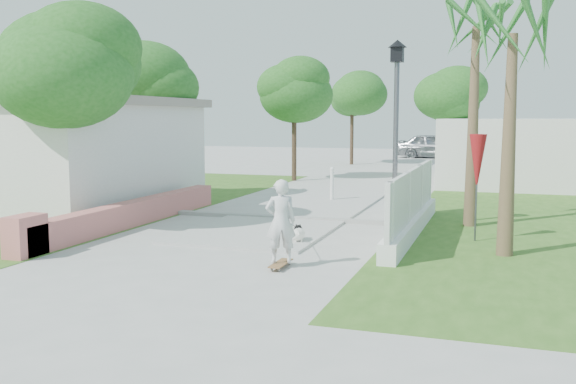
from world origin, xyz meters
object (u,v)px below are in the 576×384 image
at_px(street_lamp, 396,127).
at_px(patio_umbrella, 477,163).
at_px(skateboarder, 284,221).
at_px(parked_car, 435,146).
at_px(dog, 298,234).
at_px(bollard, 332,183).

bearing_deg(street_lamp, patio_umbrella, -27.76).
height_order(skateboarder, parked_car, parked_car).
bearing_deg(dog, patio_umbrella, 2.94).
distance_m(skateboarder, parked_car, 31.02).
height_order(bollard, dog, bollard).
height_order(street_lamp, skateboarder, street_lamp).
height_order(patio_umbrella, parked_car, patio_umbrella).
relative_size(street_lamp, patio_umbrella, 1.93).
xyz_separation_m(street_lamp, skateboarder, (-1.39, -4.08, -1.67)).
xyz_separation_m(street_lamp, patio_umbrella, (1.90, -1.00, -0.74)).
bearing_deg(bollard, patio_umbrella, -50.09).
distance_m(bollard, patio_umbrella, 7.25).
bearing_deg(street_lamp, dog, -123.91).
relative_size(bollard, patio_umbrella, 0.47).
relative_size(patio_umbrella, parked_car, 0.48).
relative_size(patio_umbrella, dog, 4.15).
distance_m(street_lamp, parked_car, 27.04).
relative_size(bollard, skateboarder, 0.39).
distance_m(skateboarder, dog, 1.75).
bearing_deg(street_lamp, bollard, 120.96).
distance_m(street_lamp, skateboarder, 4.62).
height_order(street_lamp, bollard, street_lamp).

